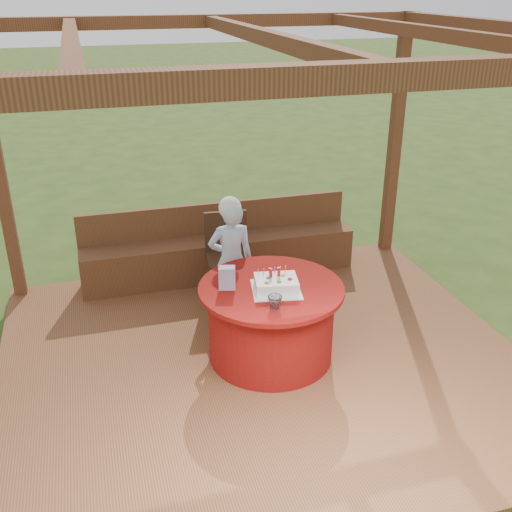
{
  "coord_description": "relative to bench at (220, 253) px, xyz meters",
  "views": [
    {
      "loc": [
        -1.28,
        -4.2,
        3.14
      ],
      "look_at": [
        0.0,
        0.25,
        1.0
      ],
      "focal_mm": 42.0,
      "sensor_mm": 36.0,
      "label": 1
    }
  ],
  "objects": [
    {
      "name": "pergola",
      "position": [
        0.0,
        -1.72,
        2.02
      ],
      "size": [
        4.5,
        4.0,
        2.72
      ],
      "color": "brown",
      "rests_on": "deck"
    },
    {
      "name": "ground",
      "position": [
        0.0,
        -1.72,
        -0.38
      ],
      "size": [
        60.0,
        60.0,
        0.0
      ],
      "primitive_type": "plane",
      "color": "#2F4717",
      "rests_on": "ground"
    },
    {
      "name": "chair",
      "position": [
        -0.02,
        -0.48,
        0.23
      ],
      "size": [
        0.47,
        0.47,
        0.89
      ],
      "color": "#382111",
      "rests_on": "deck"
    },
    {
      "name": "deck",
      "position": [
        0.0,
        -1.72,
        -0.32
      ],
      "size": [
        4.5,
        4.0,
        0.12
      ],
      "primitive_type": "cube",
      "color": "brown",
      "rests_on": "ground"
    },
    {
      "name": "elderly_woman",
      "position": [
        -0.09,
        -0.91,
        0.36
      ],
      "size": [
        0.44,
        0.3,
        1.23
      ],
      "color": "#93BCDB",
      "rests_on": "deck"
    },
    {
      "name": "birthday_cake",
      "position": [
        0.09,
        -1.76,
        0.48
      ],
      "size": [
        0.46,
        0.46,
        0.18
      ],
      "color": "white",
      "rests_on": "table"
    },
    {
      "name": "drinking_glass",
      "position": [
        -0.01,
        -2.04,
        0.48
      ],
      "size": [
        0.13,
        0.13,
        0.11
      ],
      "primitive_type": "imported",
      "rotation": [
        0.0,
        0.0,
        -0.15
      ],
      "color": "white",
      "rests_on": "table"
    },
    {
      "name": "table",
      "position": [
        0.07,
        -1.69,
        0.08
      ],
      "size": [
        1.23,
        1.23,
        0.69
      ],
      "color": "maroon",
      "rests_on": "deck"
    },
    {
      "name": "bench",
      "position": [
        0.0,
        0.0,
        0.0
      ],
      "size": [
        3.0,
        0.42,
        0.8
      ],
      "color": "brown",
      "rests_on": "deck"
    },
    {
      "name": "gift_bag",
      "position": [
        -0.29,
        -1.62,
        0.52
      ],
      "size": [
        0.15,
        0.12,
        0.19
      ],
      "primitive_type": "cube",
      "rotation": [
        0.0,
        0.0,
        -0.27
      ],
      "color": "#D187B9",
      "rests_on": "table"
    }
  ]
}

